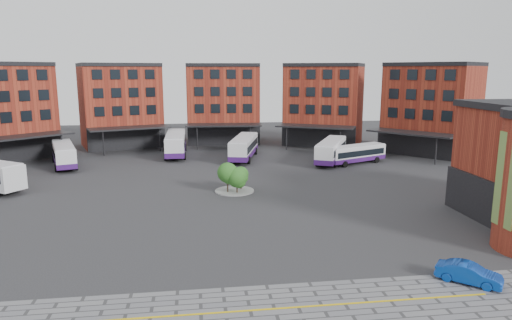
{
  "coord_description": "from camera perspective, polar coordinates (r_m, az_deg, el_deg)",
  "views": [
    {
      "loc": [
        -2.24,
        -37.48,
        13.38
      ],
      "look_at": [
        4.13,
        9.63,
        4.0
      ],
      "focal_mm": 32.0,
      "sensor_mm": 36.0,
      "label": 1
    }
  ],
  "objects": [
    {
      "name": "bus_c",
      "position": [
        73.79,
        -10.01,
        2.06
      ],
      "size": [
        3.24,
        12.64,
        3.56
      ],
      "rotation": [
        0.0,
        0.0,
        0.0
      ],
      "color": "silver",
      "rests_on": "ground"
    },
    {
      "name": "tree_island",
      "position": [
        50.46,
        -2.73,
        -2.11
      ],
      "size": [
        4.4,
        4.4,
        3.44
      ],
      "color": "gray",
      "rests_on": "ground"
    },
    {
      "name": "yellow_line",
      "position": [
        27.34,
        2.33,
        -18.08
      ],
      "size": [
        26.0,
        0.15,
        0.02
      ],
      "primitive_type": "cube",
      "color": "gold",
      "rests_on": "paving_zone"
    },
    {
      "name": "ground",
      "position": [
        39.86,
        -4.07,
        -8.48
      ],
      "size": [
        160.0,
        160.0,
        0.0
      ],
      "primitive_type": "plane",
      "color": "#28282B",
      "rests_on": "ground"
    },
    {
      "name": "bus_e",
      "position": [
        68.21,
        9.36,
        1.21
      ],
      "size": [
        7.62,
        11.52,
        3.26
      ],
      "rotation": [
        0.0,
        0.0,
        -0.47
      ],
      "color": "white",
      "rests_on": "ground"
    },
    {
      "name": "bus_d",
      "position": [
        69.88,
        -1.53,
        1.64
      ],
      "size": [
        5.79,
        12.29,
        3.38
      ],
      "rotation": [
        0.0,
        0.0,
        -0.26
      ],
      "color": "silver",
      "rests_on": "ground"
    },
    {
      "name": "bus_f",
      "position": [
        67.69,
        12.42,
        0.78
      ],
      "size": [
        9.81,
        5.98,
        2.74
      ],
      "rotation": [
        0.0,
        0.0,
        -1.16
      ],
      "color": "silver",
      "rests_on": "ground"
    },
    {
      "name": "bus_b",
      "position": [
        69.95,
        -22.89,
        0.68
      ],
      "size": [
        6.01,
        11.52,
        3.18
      ],
      "rotation": [
        0.0,
        0.0,
        0.32
      ],
      "color": "silver",
      "rests_on": "ground"
    },
    {
      "name": "blue_car",
      "position": [
        32.88,
        25.06,
        -12.72
      ],
      "size": [
        3.9,
        3.63,
        1.3
      ],
      "primitive_type": "imported",
      "rotation": [
        0.0,
        0.0,
        0.86
      ],
      "color": "#0B399A",
      "rests_on": "ground"
    },
    {
      "name": "main_building",
      "position": [
        76.02,
        -9.64,
        6.36
      ],
      "size": [
        94.14,
        42.48,
        14.6
      ],
      "color": "maroon",
      "rests_on": "ground"
    }
  ]
}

